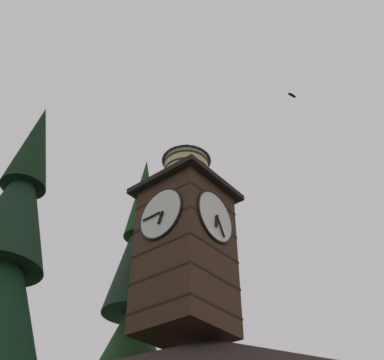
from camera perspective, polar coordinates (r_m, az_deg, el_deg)
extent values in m
cube|color=#422B1E|center=(18.88, -0.85, -10.10)|extent=(3.16, 3.16, 6.45)
cube|color=black|center=(17.86, -0.92, -17.07)|extent=(3.20, 3.20, 0.10)
cube|color=black|center=(18.33, -0.88, -13.53)|extent=(3.20, 3.20, 0.10)
cube|color=black|center=(18.87, -0.85, -10.19)|extent=(3.20, 3.20, 0.10)
cube|color=black|center=(19.46, -0.81, -7.04)|extent=(3.20, 3.20, 0.10)
cube|color=black|center=(20.11, -0.78, -4.09)|extent=(3.20, 3.20, 0.10)
cylinder|color=white|center=(18.77, 2.97, -4.69)|extent=(2.29, 0.10, 2.29)
torus|color=black|center=(18.75, 3.03, -4.66)|extent=(2.39, 0.10, 2.39)
cube|color=black|center=(18.54, 3.17, -5.26)|extent=(0.20, 0.04, 0.58)
cube|color=black|center=(18.66, 3.69, -5.93)|extent=(0.53, 0.04, 0.85)
sphere|color=black|center=(18.71, 3.24, -4.57)|extent=(0.10, 0.10, 0.10)
cylinder|color=white|center=(18.60, -4.01, -4.31)|extent=(0.10, 2.29, 2.29)
torus|color=black|center=(18.59, -4.06, -4.28)|extent=(0.10, 2.39, 2.39)
cube|color=black|center=(18.34, -4.05, -4.78)|extent=(0.04, 0.30, 0.58)
cube|color=black|center=(18.82, -5.27, -4.68)|extent=(0.04, 0.94, 0.08)
sphere|color=black|center=(18.54, -4.24, -4.17)|extent=(0.10, 0.10, 0.10)
cube|color=black|center=(20.66, -0.76, -1.87)|extent=(3.86, 3.86, 0.25)
cylinder|color=#D1BC84|center=(21.31, -0.74, 0.45)|extent=(2.11, 2.11, 1.89)
cylinder|color=#2D2319|center=(20.88, -0.75, -1.07)|extent=(2.17, 2.17, 0.10)
cylinder|color=#2D2319|center=(21.17, -0.74, -0.05)|extent=(2.17, 2.17, 0.10)
cylinder|color=#2D2319|center=(21.46, -0.73, 0.95)|extent=(2.17, 2.17, 0.10)
cylinder|color=#2D2319|center=(21.76, -0.72, 1.91)|extent=(2.17, 2.17, 0.10)
cone|color=#384251|center=(22.22, -0.71, 3.31)|extent=(2.41, 2.41, 0.94)
sphere|color=#384251|center=(22.60, -0.70, 4.39)|extent=(0.16, 0.16, 0.16)
cone|color=#1C3A1C|center=(21.42, -7.72, -20.57)|extent=(4.44, 4.44, 5.10)
cone|color=#1B2F22|center=(23.25, -6.74, -9.41)|extent=(3.12, 3.12, 6.27)
cone|color=#1A3D1A|center=(25.19, -6.14, -2.13)|extent=(1.81, 1.81, 5.27)
cone|color=black|center=(17.40, -21.37, -3.12)|extent=(2.87, 2.87, 5.06)
cone|color=black|center=(19.15, -19.35, 4.21)|extent=(1.68, 1.68, 4.26)
ellipsoid|color=black|center=(28.27, 12.60, 10.50)|extent=(0.18, 0.24, 0.12)
cube|color=black|center=(28.34, 12.81, 10.38)|extent=(0.31, 0.22, 0.06)
cube|color=black|center=(28.19, 12.40, 10.63)|extent=(0.31, 0.22, 0.06)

